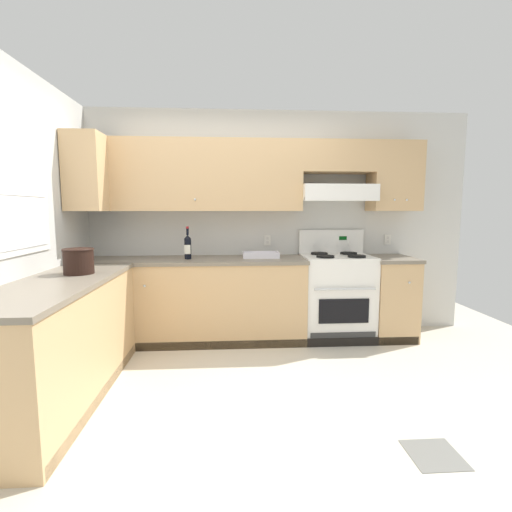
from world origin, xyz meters
TOP-DOWN VIEW (x-y plane):
  - ground_plane at (0.00, 0.00)m, footprint 7.04×7.04m
  - floor_accent_tile at (1.23, -0.83)m, footprint 0.30×0.30m
  - wall_back at (0.39, 1.53)m, footprint 4.68×0.57m
  - wall_left at (-1.59, 0.23)m, footprint 0.47×4.00m
  - counter_back_run at (0.00, 1.24)m, footprint 3.60×0.65m
  - counter_left_run at (-1.24, -0.00)m, footprint 0.63×1.91m
  - stove at (1.21, 1.25)m, footprint 0.76×0.62m
  - wine_bottle at (-0.42, 1.22)m, footprint 0.07×0.08m
  - bowl at (0.37, 1.28)m, footprint 0.39×0.21m
  - bucket at (-1.21, 0.32)m, footprint 0.25×0.25m

SIDE VIEW (x-z plane):
  - ground_plane at x=0.00m, z-range 0.00..0.00m
  - floor_accent_tile at x=1.23m, z-range 0.00..0.01m
  - counter_back_run at x=0.00m, z-range 0.00..0.91m
  - counter_left_run at x=-1.24m, z-range 0.00..0.91m
  - stove at x=1.21m, z-range -0.12..1.08m
  - bowl at x=0.37m, z-range 0.90..0.96m
  - bucket at x=-1.21m, z-range 0.92..1.12m
  - wine_bottle at x=-0.42m, z-range 0.87..1.22m
  - wall_left at x=-1.59m, z-range 0.07..2.62m
  - wall_back at x=0.39m, z-range 0.20..2.75m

